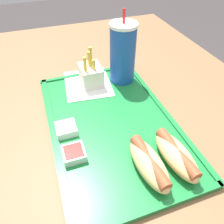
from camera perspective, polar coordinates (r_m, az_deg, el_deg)
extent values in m
cube|color=brown|center=(0.85, -0.04, -22.23)|extent=(1.38, 0.93, 0.76)
cube|color=#197233|center=(0.53, 0.00, -2.78)|extent=(0.46, 0.29, 0.01)
cube|color=#197233|center=(0.51, -14.68, -5.72)|extent=(0.46, 0.01, 0.00)
cube|color=#197233|center=(0.57, 13.00, 0.98)|extent=(0.46, 0.01, 0.00)
cube|color=#197233|center=(0.70, -6.16, 10.06)|extent=(0.01, 0.29, 0.00)
cube|color=#197233|center=(0.41, 11.23, -23.33)|extent=(0.01, 0.29, 0.00)
cube|color=white|center=(0.65, -6.34, 7.42)|extent=(0.16, 0.14, 0.00)
cylinder|color=#194CA5|center=(0.63, 2.77, 14.65)|extent=(0.07, 0.07, 0.16)
cylinder|color=white|center=(0.59, 3.06, 21.82)|extent=(0.07, 0.07, 0.01)
cylinder|color=red|center=(0.59, 3.14, 23.78)|extent=(0.01, 0.01, 0.03)
ellipsoid|color=#DBB270|center=(0.46, 16.41, -10.81)|extent=(0.13, 0.06, 0.04)
cylinder|color=brown|center=(0.45, 16.64, -10.11)|extent=(0.12, 0.03, 0.02)
ellipsoid|color=#DBB270|center=(0.43, 9.62, -13.20)|extent=(0.13, 0.06, 0.04)
cylinder|color=brown|center=(0.42, 9.76, -12.51)|extent=(0.12, 0.03, 0.02)
cube|color=silver|center=(0.64, -5.87, 9.42)|extent=(0.07, 0.06, 0.06)
cylinder|color=gold|center=(0.63, -5.60, 13.41)|extent=(0.01, 0.01, 0.08)
cylinder|color=gold|center=(0.60, -6.95, 10.98)|extent=(0.01, 0.01, 0.07)
cylinder|color=gold|center=(0.63, -5.49, 12.40)|extent=(0.02, 0.01, 0.07)
cylinder|color=gold|center=(0.61, -4.76, 11.15)|extent=(0.01, 0.01, 0.06)
cube|color=silver|center=(0.51, -11.86, -4.33)|extent=(0.05, 0.05, 0.02)
cube|color=white|center=(0.50, -11.99, -3.69)|extent=(0.04, 0.04, 0.00)
cube|color=silver|center=(0.46, -9.91, -10.65)|extent=(0.05, 0.05, 0.02)
cube|color=#B21914|center=(0.45, -10.04, -10.02)|extent=(0.04, 0.04, 0.00)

